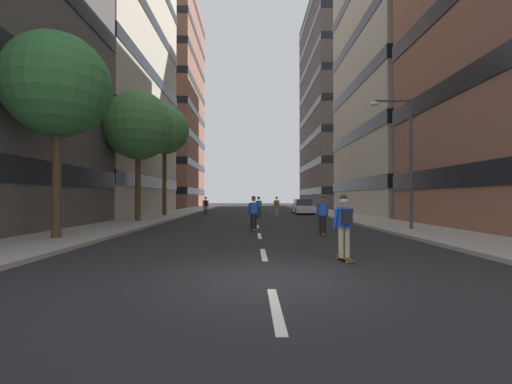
{
  "coord_description": "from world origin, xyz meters",
  "views": [
    {
      "loc": [
        -0.38,
        -7.34,
        1.71
      ],
      "look_at": [
        0.0,
        18.33,
        2.1
      ],
      "focal_mm": 24.34,
      "sensor_mm": 36.0,
      "label": 1
    }
  ],
  "objects_px": {
    "skater_1": "(344,223)",
    "streetlamp_right": "(404,149)",
    "parked_car_near": "(303,207)",
    "skater_3": "(254,212)",
    "street_tree_near": "(138,126)",
    "street_tree_mid": "(58,86)",
    "skater_4": "(323,213)",
    "street_tree_far": "(165,130)",
    "skater_2": "(277,205)",
    "skater_5": "(206,205)",
    "skater_0": "(259,206)"
  },
  "relations": [
    {
      "from": "street_tree_far",
      "to": "skater_2",
      "type": "bearing_deg",
      "value": 5.39
    },
    {
      "from": "street_tree_mid",
      "to": "skater_2",
      "type": "distance_m",
      "value": 21.07
    },
    {
      "from": "skater_2",
      "to": "skater_4",
      "type": "bearing_deg",
      "value": -86.86
    },
    {
      "from": "street_tree_far",
      "to": "street_tree_near",
      "type": "bearing_deg",
      "value": -90.0
    },
    {
      "from": "street_tree_far",
      "to": "skater_5",
      "type": "xyz_separation_m",
      "value": [
        3.41,
        1.7,
        -6.62
      ]
    },
    {
      "from": "streetlamp_right",
      "to": "skater_3",
      "type": "relative_size",
      "value": 3.65
    },
    {
      "from": "streetlamp_right",
      "to": "street_tree_near",
      "type": "bearing_deg",
      "value": 157.62
    },
    {
      "from": "parked_car_near",
      "to": "street_tree_mid",
      "type": "xyz_separation_m",
      "value": [
        -12.94,
        -21.81,
        5.4
      ]
    },
    {
      "from": "streetlamp_right",
      "to": "skater_4",
      "type": "relative_size",
      "value": 3.65
    },
    {
      "from": "skater_0",
      "to": "skater_2",
      "type": "xyz_separation_m",
      "value": [
        1.71,
        3.32,
        0.03
      ]
    },
    {
      "from": "skater_1",
      "to": "skater_4",
      "type": "height_order",
      "value": "same"
    },
    {
      "from": "street_tree_mid",
      "to": "skater_4",
      "type": "relative_size",
      "value": 4.51
    },
    {
      "from": "street_tree_near",
      "to": "skater_0",
      "type": "xyz_separation_m",
      "value": [
        8.25,
        4.77,
        -5.56
      ]
    },
    {
      "from": "skater_1",
      "to": "skater_2",
      "type": "distance_m",
      "value": 22.29
    },
    {
      "from": "street_tree_near",
      "to": "street_tree_mid",
      "type": "distance_m",
      "value": 9.77
    },
    {
      "from": "street_tree_far",
      "to": "skater_4",
      "type": "xyz_separation_m",
      "value": [
        10.84,
        -15.09,
        -6.65
      ]
    },
    {
      "from": "parked_car_near",
      "to": "skater_4",
      "type": "bearing_deg",
      "value": -95.98
    },
    {
      "from": "parked_car_near",
      "to": "skater_5",
      "type": "height_order",
      "value": "skater_5"
    },
    {
      "from": "skater_5",
      "to": "street_tree_mid",
      "type": "bearing_deg",
      "value": -100.38
    },
    {
      "from": "streetlamp_right",
      "to": "skater_2",
      "type": "bearing_deg",
      "value": 110.23
    },
    {
      "from": "parked_car_near",
      "to": "skater_3",
      "type": "distance_m",
      "value": 18.66
    },
    {
      "from": "skater_0",
      "to": "skater_1",
      "type": "xyz_separation_m",
      "value": [
        1.87,
        -18.97,
        0.03
      ]
    },
    {
      "from": "street_tree_mid",
      "to": "skater_4",
      "type": "bearing_deg",
      "value": 9.57
    },
    {
      "from": "skater_3",
      "to": "street_tree_far",
      "type": "bearing_deg",
      "value": 120.78
    },
    {
      "from": "parked_car_near",
      "to": "street_tree_near",
      "type": "xyz_separation_m",
      "value": [
        -12.94,
        -12.05,
        5.84
      ]
    },
    {
      "from": "street_tree_near",
      "to": "street_tree_mid",
      "type": "height_order",
      "value": "street_tree_near"
    },
    {
      "from": "skater_0",
      "to": "skater_1",
      "type": "bearing_deg",
      "value": -84.36
    },
    {
      "from": "street_tree_mid",
      "to": "streetlamp_right",
      "type": "height_order",
      "value": "street_tree_mid"
    },
    {
      "from": "parked_car_near",
      "to": "skater_5",
      "type": "bearing_deg",
      "value": -161.45
    },
    {
      "from": "skater_5",
      "to": "skater_1",
      "type": "bearing_deg",
      "value": -73.75
    },
    {
      "from": "parked_car_near",
      "to": "skater_5",
      "type": "distance_m",
      "value": 10.05
    },
    {
      "from": "skater_1",
      "to": "skater_5",
      "type": "xyz_separation_m",
      "value": [
        -6.72,
        23.05,
        0.0
      ]
    },
    {
      "from": "skater_0",
      "to": "skater_5",
      "type": "relative_size",
      "value": 1.0
    },
    {
      "from": "skater_1",
      "to": "skater_3",
      "type": "height_order",
      "value": "same"
    },
    {
      "from": "skater_3",
      "to": "skater_5",
      "type": "relative_size",
      "value": 1.0
    },
    {
      "from": "skater_2",
      "to": "skater_3",
      "type": "relative_size",
      "value": 1.0
    },
    {
      "from": "street_tree_near",
      "to": "street_tree_far",
      "type": "xyz_separation_m",
      "value": [
        0.0,
        7.15,
        1.09
      ]
    },
    {
      "from": "street_tree_mid",
      "to": "streetlamp_right",
      "type": "distance_m",
      "value": 15.78
    },
    {
      "from": "parked_car_near",
      "to": "skater_2",
      "type": "relative_size",
      "value": 2.47
    },
    {
      "from": "street_tree_near",
      "to": "skater_4",
      "type": "relative_size",
      "value": 4.91
    },
    {
      "from": "street_tree_mid",
      "to": "skater_4",
      "type": "height_order",
      "value": "street_tree_mid"
    },
    {
      "from": "skater_1",
      "to": "streetlamp_right",
      "type": "bearing_deg",
      "value": 57.03
    },
    {
      "from": "street_tree_mid",
      "to": "skater_5",
      "type": "relative_size",
      "value": 4.51
    },
    {
      "from": "streetlamp_right",
      "to": "skater_0",
      "type": "xyz_separation_m",
      "value": [
        -7.01,
        11.05,
        -3.15
      ]
    },
    {
      "from": "skater_0",
      "to": "streetlamp_right",
      "type": "bearing_deg",
      "value": -57.63
    },
    {
      "from": "skater_0",
      "to": "street_tree_mid",
      "type": "bearing_deg",
      "value": -119.59
    },
    {
      "from": "skater_0",
      "to": "skater_3",
      "type": "xyz_separation_m",
      "value": [
        -0.49,
        -10.65,
        0.0
      ]
    },
    {
      "from": "street_tree_far",
      "to": "skater_2",
      "type": "relative_size",
      "value": 5.44
    },
    {
      "from": "skater_1",
      "to": "skater_3",
      "type": "xyz_separation_m",
      "value": [
        -2.37,
        8.32,
        -0.03
      ]
    },
    {
      "from": "street_tree_near",
      "to": "skater_5",
      "type": "distance_m",
      "value": 10.98
    }
  ]
}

